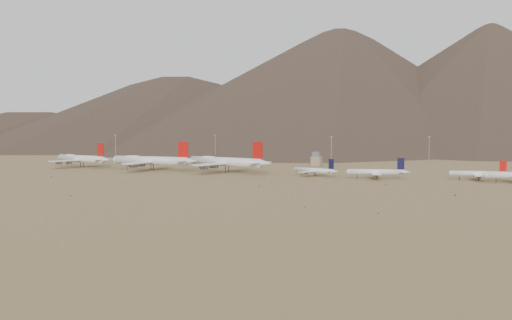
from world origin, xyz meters
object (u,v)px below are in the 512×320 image
at_px(widebody_centre, 151,160).
at_px(narrowbody_b, 377,172).
at_px(control_tower, 316,160).
at_px(narrowbody_a, 315,170).
at_px(widebody_east, 226,162).
at_px(widebody_west, 81,159).

relative_size(widebody_centre, narrowbody_b, 1.87).
bearing_deg(control_tower, narrowbody_a, -73.44).
xyz_separation_m(widebody_centre, widebody_east, (61.55, 5.19, 0.21)).
bearing_deg(narrowbody_a, widebody_east, -163.78).
height_order(widebody_east, narrowbody_b, widebody_east).
distance_m(widebody_west, control_tower, 196.60).
relative_size(widebody_east, narrowbody_b, 1.89).
relative_size(widebody_west, control_tower, 5.61).
distance_m(widebody_centre, widebody_east, 61.77).
bearing_deg(widebody_centre, narrowbody_a, -1.13).
distance_m(narrowbody_a, narrowbody_b, 42.35).
relative_size(widebody_west, narrowbody_a, 1.90).
height_order(widebody_centre, widebody_east, widebody_east).
bearing_deg(widebody_centre, widebody_west, 175.40).
bearing_deg(control_tower, widebody_centre, -136.75).
distance_m(widebody_east, control_tower, 100.30).
distance_m(narrowbody_b, control_tower, 121.89).
bearing_deg(widebody_centre, control_tower, 42.45).
bearing_deg(control_tower, widebody_east, -114.23).
relative_size(narrowbody_a, control_tower, 2.96).
distance_m(widebody_west, narrowbody_a, 202.84).
bearing_deg(widebody_west, control_tower, 43.37).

